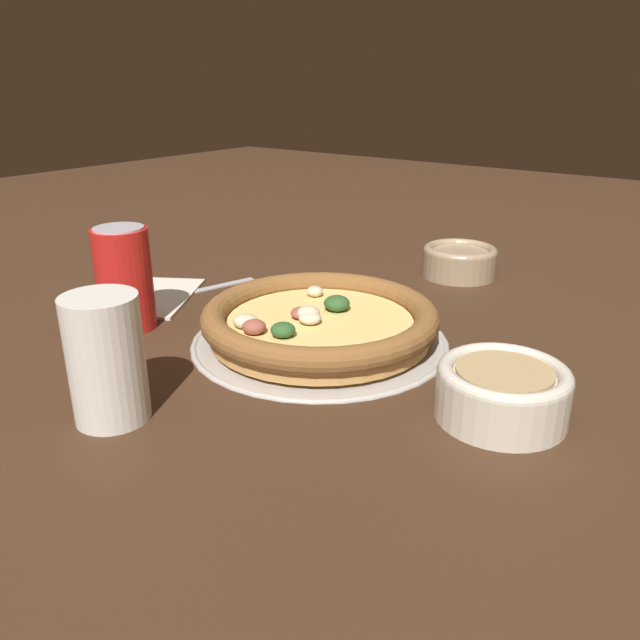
% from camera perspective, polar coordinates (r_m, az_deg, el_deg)
% --- Properties ---
extents(ground_plane, '(3.00, 3.00, 0.00)m').
position_cam_1_polar(ground_plane, '(0.72, -0.00, -1.99)').
color(ground_plane, '#3D2616').
extents(pizza_tray, '(0.30, 0.30, 0.01)m').
position_cam_1_polar(pizza_tray, '(0.72, -0.00, -1.76)').
color(pizza_tray, '#B7B2A8').
rests_on(pizza_tray, ground_plane).
extents(pizza, '(0.27, 0.27, 0.04)m').
position_cam_1_polar(pizza, '(0.71, -0.05, -0.03)').
color(pizza, tan).
rests_on(pizza, pizza_tray).
extents(bowl_near, '(0.12, 0.12, 0.05)m').
position_cam_1_polar(bowl_near, '(0.58, 16.34, -6.13)').
color(bowl_near, beige).
rests_on(bowl_near, ground_plane).
extents(bowl_far, '(0.11, 0.11, 0.05)m').
position_cam_1_polar(bowl_far, '(0.98, 12.63, 5.37)').
color(bowl_far, '#9E8466').
rests_on(bowl_far, ground_plane).
extents(drinking_cup, '(0.07, 0.07, 0.12)m').
position_cam_1_polar(drinking_cup, '(0.57, -18.96, -3.40)').
color(drinking_cup, silver).
rests_on(drinking_cup, ground_plane).
extents(napkin, '(0.21, 0.20, 0.01)m').
position_cam_1_polar(napkin, '(0.90, -15.91, 2.21)').
color(napkin, beige).
rests_on(napkin, ground_plane).
extents(fork, '(0.17, 0.06, 0.00)m').
position_cam_1_polar(fork, '(0.90, -11.49, 2.60)').
color(fork, '#B7B7BC').
rests_on(fork, ground_plane).
extents(beverage_can, '(0.07, 0.07, 0.12)m').
position_cam_1_polar(beverage_can, '(0.78, -17.46, 3.62)').
color(beverage_can, red).
rests_on(beverage_can, ground_plane).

